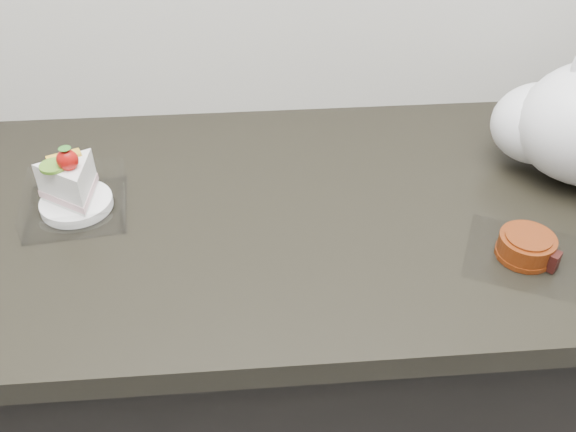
# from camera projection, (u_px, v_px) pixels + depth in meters

# --- Properties ---
(counter) EXTENTS (2.04, 0.64, 0.90)m
(counter) POSITION_uv_depth(u_px,v_px,m) (284.00, 379.00, 1.31)
(counter) COLOR black
(counter) RESTS_ON ground
(cake_tray) EXTENTS (0.17, 0.17, 0.12)m
(cake_tray) POSITION_uv_depth(u_px,v_px,m) (74.00, 193.00, 1.00)
(cake_tray) COLOR white
(cake_tray) RESTS_ON counter
(mooncake_wrap) EXTENTS (0.21, 0.20, 0.04)m
(mooncake_wrap) POSITION_uv_depth(u_px,v_px,m) (526.00, 248.00, 0.93)
(mooncake_wrap) COLOR white
(mooncake_wrap) RESTS_ON counter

